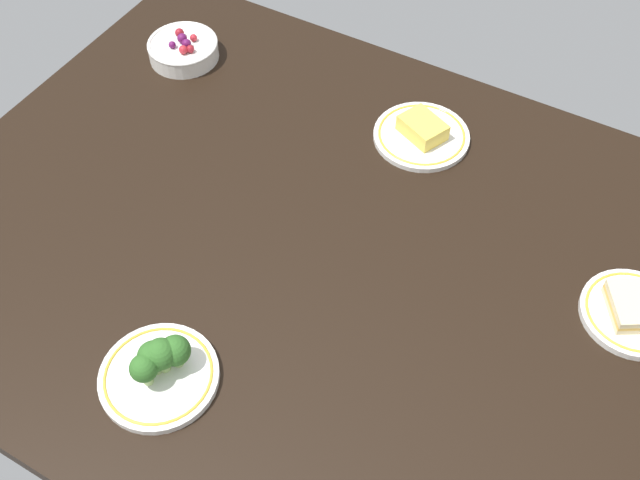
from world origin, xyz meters
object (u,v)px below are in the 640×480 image
(plate_broccoli, at_px, (159,368))
(plate_cheese, at_px, (422,134))
(plate_sandwich, at_px, (634,311))
(bowl_berries, at_px, (183,49))

(plate_broccoli, xyz_separation_m, plate_cheese, (-0.13, -0.70, -0.02))
(plate_sandwich, relative_size, plate_broccoli, 0.92)
(plate_broccoli, relative_size, bowl_berries, 1.23)
(plate_broccoli, bearing_deg, plate_cheese, -100.72)
(plate_sandwich, bearing_deg, plate_cheese, -23.51)
(plate_sandwich, height_order, bowl_berries, bowl_berries)
(bowl_berries, height_order, plate_cheese, bowl_berries)
(bowl_berries, bearing_deg, plate_sandwich, 170.06)
(plate_sandwich, relative_size, plate_cheese, 0.90)
(plate_sandwich, distance_m, plate_broccoli, 0.79)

